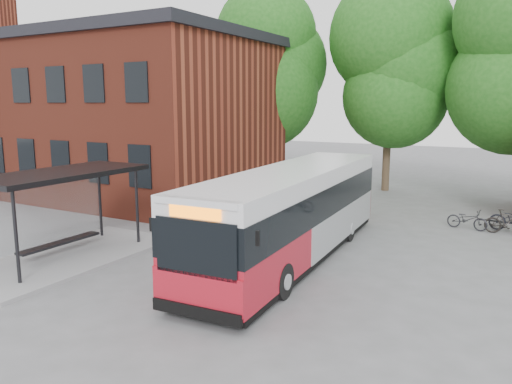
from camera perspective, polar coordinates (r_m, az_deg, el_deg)
The scene contains 8 objects.
ground at distance 15.11m, azimuth -6.53°, elevation -9.15°, with size 100.00×100.00×0.00m, color #5F5F61.
station_building at distance 29.68m, azimuth -17.09°, elevation 8.27°, with size 18.40×10.40×8.50m, color maroon, non-canonical shape.
bus_shelter at distance 17.03m, azimuth -21.05°, elevation -2.50°, with size 3.60×7.00×2.90m, color black, non-canonical shape.
tree_0 at distance 31.08m, azimuth 1.69°, elevation 11.06°, with size 7.92×7.92×11.00m, color #1C5616, non-canonical shape.
tree_1 at distance 29.48m, azimuth 14.97°, elevation 10.21°, with size 7.92×7.92×10.40m, color #1C5616, non-canonical shape.
city_bus at distance 16.04m, azimuth 4.21°, elevation -2.55°, with size 2.45×11.50×2.92m, color #AF1524, non-canonical shape.
bicycle_0 at distance 21.63m, azimuth 22.98°, elevation -2.88°, with size 0.55×1.57×0.82m, color #25252A.
bicycle_1 at distance 21.35m, azimuth 26.78°, elevation -3.11°, with size 0.46×1.62×0.97m, color black.
Camera 1 is at (8.41, -11.53, 4.96)m, focal length 35.00 mm.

